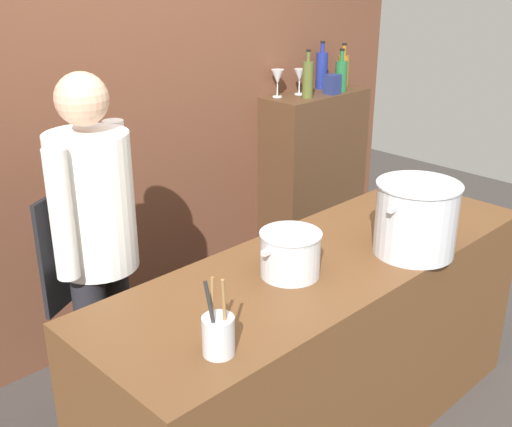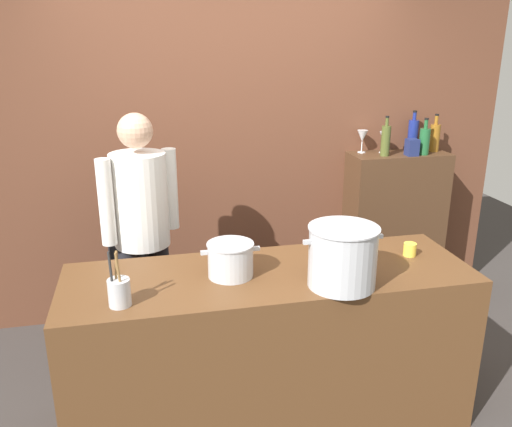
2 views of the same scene
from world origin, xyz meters
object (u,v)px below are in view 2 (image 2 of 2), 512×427
object	(u,v)px
utensil_crock	(119,291)
wine_glass_short	(384,138)
chef	(141,225)
wine_bottle_green	(424,141)
butter_jar	(410,249)
spice_tin_navy	(412,147)
stockpot_large	(343,256)
wine_bottle_amber	(435,137)
wine_bottle_olive	(386,140)
wine_glass_tall	(362,137)
stockpot_small	(231,260)
wine_bottle_cobalt	(413,135)

from	to	relation	value
utensil_crock	wine_glass_short	distance (m)	2.46
chef	wine_bottle_green	bearing A→B (deg)	161.92
chef	utensil_crock	bearing A→B (deg)	54.05
butter_jar	spice_tin_navy	world-z (taller)	spice_tin_navy
stockpot_large	wine_bottle_amber	size ratio (longest dim) A/B	1.42
butter_jar	wine_bottle_green	size ratio (longest dim) A/B	0.27
stockpot_large	spice_tin_navy	world-z (taller)	spice_tin_navy
utensil_crock	spice_tin_navy	world-z (taller)	spice_tin_navy
utensil_crock	spice_tin_navy	bearing A→B (deg)	31.44
stockpot_large	spice_tin_navy	size ratio (longest dim) A/B	3.29
wine_bottle_amber	wine_bottle_olive	size ratio (longest dim) A/B	0.97
spice_tin_navy	wine_glass_tall	bearing A→B (deg)	150.90
wine_bottle_green	stockpot_small	bearing A→B (deg)	-146.54
wine_bottle_olive	spice_tin_navy	world-z (taller)	wine_bottle_olive
utensil_crock	wine_glass_tall	world-z (taller)	wine_glass_tall
chef	wine_bottle_cobalt	xyz separation A→B (m)	(2.10, 0.56, 0.39)
stockpot_large	utensil_crock	size ratio (longest dim) A/B	1.50
wine_glass_short	spice_tin_navy	xyz separation A→B (m)	(0.16, -0.14, -0.06)
wine_glass_tall	stockpot_small	bearing A→B (deg)	-134.41
wine_bottle_cobalt	wine_glass_tall	xyz separation A→B (m)	(-0.41, 0.01, -0.00)
spice_tin_navy	chef	bearing A→B (deg)	-169.10
wine_glass_short	spice_tin_navy	size ratio (longest dim) A/B	1.31
stockpot_large	wine_bottle_cobalt	distance (m)	1.90
stockpot_small	wine_glass_short	xyz separation A→B (m)	(1.40, 1.23, 0.36)
stockpot_large	utensil_crock	bearing A→B (deg)	178.96
stockpot_large	wine_bottle_olive	world-z (taller)	wine_bottle_olive
spice_tin_navy	wine_bottle_cobalt	bearing A→B (deg)	61.71
butter_jar	wine_glass_short	bearing A→B (deg)	72.73
stockpot_large	wine_glass_short	size ratio (longest dim) A/B	2.51
utensil_crock	spice_tin_navy	size ratio (longest dim) A/B	2.19
wine_bottle_amber	wine_glass_tall	distance (m)	0.57
utensil_crock	spice_tin_navy	xyz separation A→B (m)	(2.12, 1.30, 0.32)
wine_bottle_amber	wine_bottle_olive	bearing A→B (deg)	-170.94
wine_bottle_olive	wine_glass_short	world-z (taller)	wine_bottle_olive
wine_bottle_amber	utensil_crock	bearing A→B (deg)	-149.28
chef	utensil_crock	xyz separation A→B (m)	(-0.11, -0.91, 0.01)
wine_bottle_amber	wine_bottle_olive	world-z (taller)	wine_bottle_olive
stockpot_small	wine_glass_tall	distance (m)	1.81
butter_jar	wine_glass_tall	distance (m)	1.31
wine_bottle_green	wine_bottle_cobalt	world-z (taller)	wine_bottle_cobalt
wine_bottle_olive	spice_tin_navy	distance (m)	0.21
stockpot_small	wine_bottle_green	world-z (taller)	wine_bottle_green
stockpot_large	wine_glass_tall	size ratio (longest dim) A/B	2.37
wine_bottle_olive	wine_glass_short	size ratio (longest dim) A/B	1.82
wine_bottle_cobalt	utensil_crock	bearing A→B (deg)	-146.47
utensil_crock	butter_jar	world-z (taller)	utensil_crock
chef	wine_bottle_amber	size ratio (longest dim) A/B	5.77
butter_jar	wine_bottle_amber	bearing A→B (deg)	56.06
butter_jar	wine_bottle_cobalt	world-z (taller)	wine_bottle_cobalt
utensil_crock	spice_tin_navy	distance (m)	2.51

